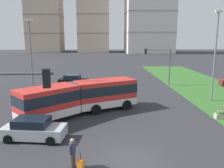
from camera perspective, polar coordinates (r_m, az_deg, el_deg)
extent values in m
plane|color=#2D2D33|center=(14.66, 4.33, -18.18)|extent=(260.00, 260.00, 0.00)
cube|color=red|center=(23.67, -1.65, -2.09)|extent=(6.50, 4.77, 2.55)
cube|color=silver|center=(23.90, -1.64, -4.25)|extent=(6.52, 4.80, 0.70)
cube|color=#19232D|center=(23.57, -1.65, -1.09)|extent=(6.55, 4.82, 0.90)
cube|color=red|center=(21.01, -15.46, -4.24)|extent=(5.55, 5.31, 2.55)
cube|color=silver|center=(21.27, -15.32, -6.64)|extent=(5.58, 5.34, 0.70)
cube|color=#19232D|center=(20.90, -15.52, -3.12)|extent=(5.61, 5.37, 0.90)
cylinder|color=#383838|center=(22.58, -8.54, -2.87)|extent=(2.40, 2.40, 2.45)
cylinder|color=black|center=(25.84, 0.78, -3.74)|extent=(1.03, 0.67, 1.00)
cylinder|color=black|center=(23.74, 3.62, -5.13)|extent=(1.03, 0.67, 1.00)
cylinder|color=black|center=(24.49, -6.29, -4.66)|extent=(1.03, 0.67, 1.00)
cylinder|color=black|center=(22.26, -3.98, -6.26)|extent=(1.03, 0.67, 1.00)
cylinder|color=black|center=(21.90, -19.88, -7.23)|extent=(0.94, 0.87, 1.00)
cylinder|color=black|center=(19.75, -16.85, -9.06)|extent=(0.94, 0.87, 1.00)
sphere|color=#F9EFC6|center=(26.04, 3.52, -2.96)|extent=(0.24, 0.24, 0.24)
sphere|color=#F9EFC6|center=(24.56, 5.66, -3.87)|extent=(0.24, 0.24, 0.24)
cube|color=#B7BABF|center=(17.99, -18.44, -10.93)|extent=(4.60, 2.36, 0.80)
cube|color=black|center=(17.80, -19.03, -8.79)|extent=(2.58, 1.98, 0.60)
cylinder|color=black|center=(18.35, -12.88, -11.05)|extent=(0.66, 0.30, 0.64)
cylinder|color=black|center=(16.79, -14.80, -13.32)|extent=(0.66, 0.30, 0.64)
cylinder|color=black|center=(19.45, -21.46, -10.26)|extent=(0.66, 0.30, 0.64)
cylinder|color=black|center=(17.99, -24.04, -12.24)|extent=(0.66, 0.30, 0.64)
cube|color=black|center=(36.34, -9.41, 0.64)|extent=(4.60, 2.37, 0.80)
cube|color=black|center=(36.25, -9.67, 1.74)|extent=(2.58, 1.98, 0.60)
cylinder|color=black|center=(36.90, -6.79, 0.47)|extent=(0.66, 0.30, 0.64)
cylinder|color=black|center=(35.18, -7.39, -0.08)|extent=(0.66, 0.30, 0.64)
cylinder|color=black|center=(37.63, -11.27, 0.54)|extent=(0.66, 0.30, 0.64)
cylinder|color=black|center=(35.94, -12.07, 0.01)|extent=(0.66, 0.30, 0.64)
cylinder|color=black|center=(39.98, 25.45, 0.28)|extent=(0.67, 0.32, 0.64)
cylinder|color=#4C4238|center=(14.03, -9.27, -17.66)|extent=(0.16, 0.16, 0.90)
cylinder|color=#4C4238|center=(13.89, -9.77, -18.00)|extent=(0.16, 0.16, 0.90)
cylinder|color=#383D51|center=(13.61, -9.62, -15.06)|extent=(0.36, 0.36, 0.60)
sphere|color=tan|center=(13.43, -9.68, -13.46)|extent=(0.24, 0.24, 0.24)
cylinder|color=#383D51|center=(13.81, -9.03, -14.87)|extent=(0.10, 0.10, 0.55)
cylinder|color=#383D51|center=(13.46, -10.22, -15.64)|extent=(0.10, 0.10, 0.55)
cube|color=orange|center=(13.81, -7.64, -18.78)|extent=(0.43, 0.38, 0.56)
cylinder|color=black|center=(13.57, -7.70, -16.99)|extent=(0.03, 0.03, 0.40)
cube|color=#B7AD9E|center=(23.25, 25.09, -7.08)|extent=(1.10, 0.56, 0.44)
ellipsoid|color=#2D6B28|center=(23.16, 25.15, -6.33)|extent=(0.99, 0.50, 0.28)
sphere|color=#D14C99|center=(23.00, 24.55, -6.13)|extent=(0.20, 0.20, 0.20)
sphere|color=#D14C99|center=(23.20, 25.08, -6.04)|extent=(0.20, 0.20, 0.20)
cylinder|color=#474C51|center=(10.54, -24.49, 2.26)|extent=(3.89, 0.10, 0.10)
cube|color=black|center=(10.07, -15.68, 1.33)|extent=(0.28, 0.28, 0.80)
sphere|color=red|center=(10.03, -15.76, 2.74)|extent=(0.16, 0.16, 0.16)
sphere|color=yellow|center=(10.07, -15.68, 1.28)|extent=(0.16, 0.16, 0.16)
sphere|color=green|center=(10.12, -15.60, -0.17)|extent=(0.16, 0.16, 0.16)
cylinder|color=#474C51|center=(36.41, 13.89, 4.00)|extent=(0.16, 0.16, 5.57)
cylinder|color=#474C51|center=(35.68, 10.96, 8.16)|extent=(4.01, 0.10, 0.10)
cube|color=black|center=(35.33, 8.23, 7.89)|extent=(0.28, 0.28, 0.80)
sphere|color=red|center=(35.32, 8.24, 8.30)|extent=(0.16, 0.16, 0.16)
sphere|color=yellow|center=(35.33, 8.23, 7.87)|extent=(0.16, 0.16, 0.16)
sphere|color=green|center=(35.35, 8.22, 7.45)|extent=(0.16, 0.16, 0.16)
cylinder|color=slate|center=(24.32, -19.00, 4.00)|extent=(0.18, 0.18, 8.75)
cube|color=white|center=(24.21, -19.70, 14.56)|extent=(0.70, 0.28, 0.20)
cylinder|color=slate|center=(28.44, 23.80, 5.75)|extent=(0.18, 0.18, 9.85)
cube|color=white|center=(28.49, 24.63, 15.85)|extent=(0.70, 0.28, 0.20)
cube|color=#C6B299|center=(126.33, -16.25, 17.54)|extent=(16.58, 15.28, 43.72)
cube|color=gray|center=(125.49, -15.92, 11.75)|extent=(16.78, 15.48, 0.70)
cube|color=gray|center=(125.93, -16.15, 15.73)|extent=(16.78, 15.48, 0.70)
cube|color=#C6B299|center=(119.86, -4.63, 18.26)|extent=(14.90, 15.22, 43.57)
cube|color=gray|center=(118.99, -4.53, 12.17)|extent=(15.10, 15.42, 0.70)
cube|color=gray|center=(119.44, -4.60, 16.35)|extent=(15.10, 15.42, 0.70)
cube|color=silver|center=(115.06, 8.97, 16.57)|extent=(21.15, 19.79, 36.03)
cube|color=#A4A099|center=(114.58, 8.83, 12.26)|extent=(21.35, 19.99, 0.70)
cube|color=#A4A099|center=(115.10, 8.97, 16.74)|extent=(21.35, 19.99, 0.70)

